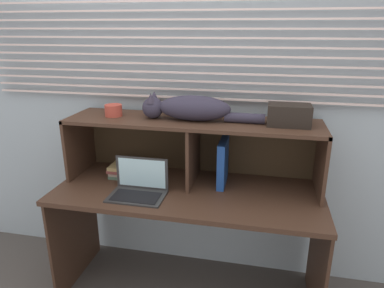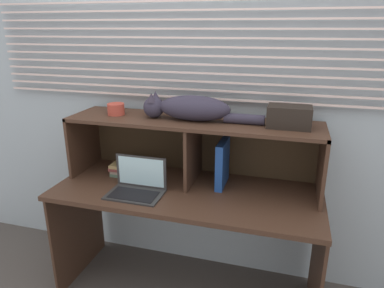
{
  "view_description": "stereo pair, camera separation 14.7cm",
  "coord_description": "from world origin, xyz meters",
  "px_view_note": "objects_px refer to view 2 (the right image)",
  "views": [
    {
      "loc": [
        0.43,
        -1.72,
        1.72
      ],
      "look_at": [
        0.0,
        0.31,
        1.02
      ],
      "focal_mm": 32.45,
      "sensor_mm": 36.0,
      "label": 1
    },
    {
      "loc": [
        0.58,
        -1.69,
        1.72
      ],
      "look_at": [
        0.0,
        0.31,
        1.02
      ],
      "focal_mm": 32.45,
      "sensor_mm": 36.0,
      "label": 2
    }
  ],
  "objects_px": {
    "binder_upright": "(222,163)",
    "small_basket": "(116,109)",
    "laptop": "(137,186)",
    "storage_box": "(289,117)",
    "cat": "(189,108)",
    "book_stack": "(128,167)"
  },
  "relations": [
    {
      "from": "binder_upright",
      "to": "storage_box",
      "type": "height_order",
      "value": "storage_box"
    },
    {
      "from": "cat",
      "to": "binder_upright",
      "type": "height_order",
      "value": "cat"
    },
    {
      "from": "book_stack",
      "to": "binder_upright",
      "type": "bearing_deg",
      "value": -0.32
    },
    {
      "from": "binder_upright",
      "to": "storage_box",
      "type": "bearing_deg",
      "value": 0.0
    },
    {
      "from": "laptop",
      "to": "storage_box",
      "type": "relative_size",
      "value": 1.34
    },
    {
      "from": "binder_upright",
      "to": "small_basket",
      "type": "relative_size",
      "value": 2.65
    },
    {
      "from": "binder_upright",
      "to": "book_stack",
      "type": "distance_m",
      "value": 0.67
    },
    {
      "from": "cat",
      "to": "storage_box",
      "type": "distance_m",
      "value": 0.59
    },
    {
      "from": "book_stack",
      "to": "small_basket",
      "type": "distance_m",
      "value": 0.41
    },
    {
      "from": "binder_upright",
      "to": "small_basket",
      "type": "bearing_deg",
      "value": 180.0
    },
    {
      "from": "laptop",
      "to": "storage_box",
      "type": "xyz_separation_m",
      "value": [
        0.85,
        0.25,
        0.43
      ]
    },
    {
      "from": "binder_upright",
      "to": "book_stack",
      "type": "height_order",
      "value": "binder_upright"
    },
    {
      "from": "small_basket",
      "to": "storage_box",
      "type": "height_order",
      "value": "storage_box"
    },
    {
      "from": "storage_box",
      "to": "laptop",
      "type": "bearing_deg",
      "value": -163.32
    },
    {
      "from": "cat",
      "to": "binder_upright",
      "type": "relative_size",
      "value": 2.6
    },
    {
      "from": "laptop",
      "to": "binder_upright",
      "type": "relative_size",
      "value": 1.13
    },
    {
      "from": "binder_upright",
      "to": "small_basket",
      "type": "distance_m",
      "value": 0.78
    },
    {
      "from": "laptop",
      "to": "binder_upright",
      "type": "distance_m",
      "value": 0.55
    },
    {
      "from": "small_basket",
      "to": "laptop",
      "type": "bearing_deg",
      "value": -46.04
    },
    {
      "from": "laptop",
      "to": "binder_upright",
      "type": "height_order",
      "value": "binder_upright"
    },
    {
      "from": "laptop",
      "to": "storage_box",
      "type": "distance_m",
      "value": 0.98
    },
    {
      "from": "cat",
      "to": "book_stack",
      "type": "bearing_deg",
      "value": 179.52
    }
  ]
}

